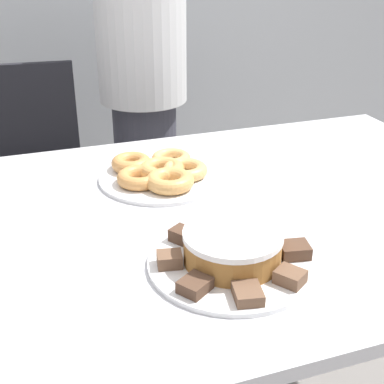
{
  "coord_description": "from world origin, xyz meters",
  "views": [
    {
      "loc": [
        -0.37,
        -1.04,
        1.34
      ],
      "look_at": [
        -0.01,
        -0.01,
        0.81
      ],
      "focal_mm": 50.0,
      "sensor_mm": 36.0,
      "label": 1
    }
  ],
  "objects_px": {
    "plate_donuts": "(162,177)",
    "frosted_cake": "(233,246)",
    "office_chair_left": "(32,198)",
    "person_standing": "(143,87)",
    "plate_cake": "(233,262)"
  },
  "relations": [
    {
      "from": "office_chair_left",
      "to": "plate_donuts",
      "type": "xyz_separation_m",
      "value": [
        0.33,
        -0.65,
        0.31
      ]
    },
    {
      "from": "office_chair_left",
      "to": "plate_donuts",
      "type": "bearing_deg",
      "value": -57.49
    },
    {
      "from": "person_standing",
      "to": "plate_cake",
      "type": "distance_m",
      "value": 1.19
    },
    {
      "from": "office_chair_left",
      "to": "frosted_cake",
      "type": "bearing_deg",
      "value": -66.9
    },
    {
      "from": "office_chair_left",
      "to": "plate_cake",
      "type": "bearing_deg",
      "value": -66.9
    },
    {
      "from": "plate_cake",
      "to": "frosted_cake",
      "type": "relative_size",
      "value": 1.71
    },
    {
      "from": "frosted_cake",
      "to": "person_standing",
      "type": "bearing_deg",
      "value": 83.95
    },
    {
      "from": "plate_cake",
      "to": "frosted_cake",
      "type": "bearing_deg",
      "value": 180.0
    },
    {
      "from": "person_standing",
      "to": "office_chair_left",
      "type": "relative_size",
      "value": 1.67
    },
    {
      "from": "plate_donuts",
      "to": "plate_cake",
      "type": "bearing_deg",
      "value": -87.93
    },
    {
      "from": "office_chair_left",
      "to": "plate_donuts",
      "type": "relative_size",
      "value": 2.75
    },
    {
      "from": "plate_donuts",
      "to": "frosted_cake",
      "type": "height_order",
      "value": "frosted_cake"
    },
    {
      "from": "person_standing",
      "to": "frosted_cake",
      "type": "bearing_deg",
      "value": -96.05
    },
    {
      "from": "office_chair_left",
      "to": "plate_donuts",
      "type": "distance_m",
      "value": 0.79
    },
    {
      "from": "office_chair_left",
      "to": "frosted_cake",
      "type": "xyz_separation_m",
      "value": [
        0.35,
        -1.09,
        0.35
      ]
    }
  ]
}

